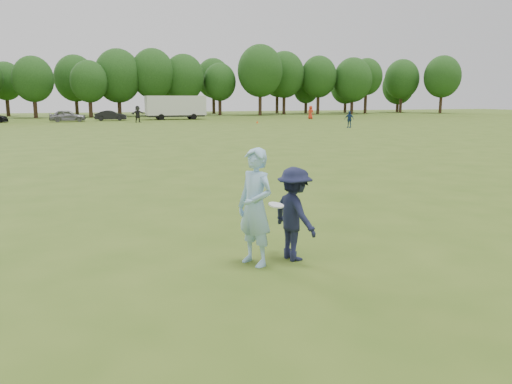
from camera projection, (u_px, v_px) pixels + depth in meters
ground at (322, 261)px, 9.01m from camera, size 200.00×200.00×0.00m
thrower at (255, 207)px, 8.68m from camera, size 0.77×0.89×2.07m
defender at (294, 214)px, 8.99m from camera, size 0.83×1.20×1.70m
player_far_b at (349, 119)px, 49.16m from camera, size 0.92×1.00×1.65m
player_far_c at (311, 112)px, 69.61m from camera, size 1.03×1.06×1.84m
player_far_d at (138, 114)px, 59.79m from camera, size 1.94×1.21×1.99m
car_e at (68, 116)px, 61.40m from camera, size 4.32×1.81×1.46m
car_f at (111, 116)px, 64.50m from camera, size 4.12×1.91×1.31m
field_cone at (257, 122)px, 58.18m from camera, size 0.28×0.28×0.30m
disc_in_play at (276, 205)px, 8.50m from camera, size 0.32×0.32×0.09m
cargo_trailer at (176, 106)px, 67.92m from camera, size 9.00×2.75×3.20m
treeline at (117, 77)px, 79.84m from camera, size 130.35×18.39×11.74m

